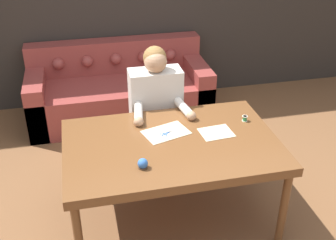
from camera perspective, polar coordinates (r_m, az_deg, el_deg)
name	(u,v)px	position (r m, az deg, el deg)	size (l,w,h in m)	color
ground_plane	(168,213)	(3.58, -0.03, -12.49)	(16.00, 16.00, 0.00)	brown
dining_table	(171,149)	(3.15, 0.47, -3.95)	(1.59, 1.03, 0.72)	brown
couch	(119,91)	(4.89, -6.63, 3.92)	(2.01, 0.89, 0.82)	brown
person	(156,112)	(3.74, -1.63, 1.15)	(0.51, 0.58, 1.22)	#33281E
pattern_paper_main	(166,132)	(3.23, -0.27, -1.69)	(0.39, 0.31, 0.00)	beige
pattern_paper_offcut	(216,133)	(3.25, 6.55, -1.70)	(0.26, 0.22, 0.00)	beige
scissors	(167,133)	(3.22, -0.11, -1.80)	(0.19, 0.14, 0.01)	silver
thread_spool	(245,118)	(3.43, 10.36, 0.21)	(0.04, 0.04, 0.05)	#338C4C
pin_cushion	(143,164)	(2.83, -3.44, -5.95)	(0.07, 0.07, 0.07)	#4C3828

